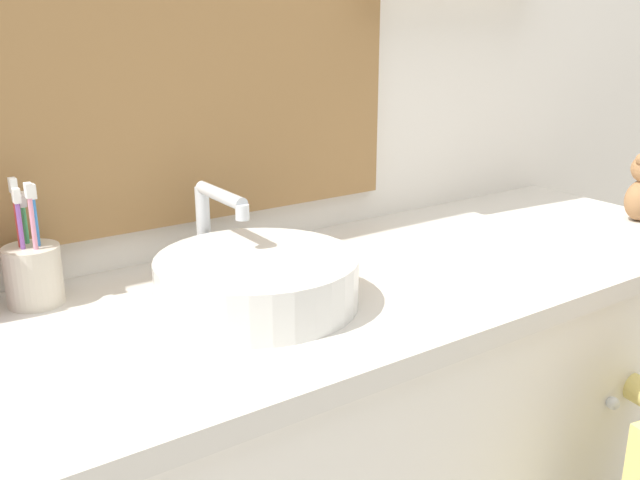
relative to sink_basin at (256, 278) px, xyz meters
The scene contains 3 objects.
wall_back 0.54m from the sink_basin, 48.26° to the left, with size 3.20×0.18×2.50m.
sink_basin is the anchor object (origin of this frame).
toothbrush_holder 0.34m from the sink_basin, 145.19° to the left, with size 0.09×0.09×0.20m.
Camera 1 is at (-0.76, -0.57, 1.32)m, focal length 40.00 mm.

